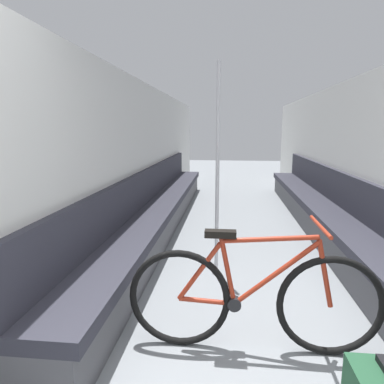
{
  "coord_description": "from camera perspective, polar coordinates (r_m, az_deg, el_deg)",
  "views": [
    {
      "loc": [
        -0.18,
        -0.85,
        1.45
      ],
      "look_at": [
        -0.46,
        1.79,
        0.96
      ],
      "focal_mm": 32.0,
      "sensor_mm": 36.0,
      "label": 1
    }
  ],
  "objects": [
    {
      "name": "wall_left",
      "position": [
        5.01,
        -8.27,
        5.75
      ],
      "size": [
        0.1,
        11.18,
        2.09
      ],
      "primitive_type": "cube",
      "color": "silver",
      "rests_on": "ground"
    },
    {
      "name": "wall_right",
      "position": [
        5.11,
        24.36,
        5.02
      ],
      "size": [
        0.1,
        11.18,
        2.09
      ],
      "primitive_type": "cube",
      "color": "silver",
      "rests_on": "ground"
    },
    {
      "name": "bench_seat_row_left",
      "position": [
        5.01,
        -5.32,
        -2.98
      ],
      "size": [
        0.48,
        6.7,
        0.88
      ],
      "color": "#4C4C51",
      "rests_on": "ground"
    },
    {
      "name": "bench_seat_row_right",
      "position": [
        5.09,
        21.14,
        -3.44
      ],
      "size": [
        0.48,
        6.7,
        0.88
      ],
      "color": "#4C4C51",
      "rests_on": "ground"
    },
    {
      "name": "bicycle",
      "position": [
        2.36,
        10.1,
        -17.12
      ],
      "size": [
        1.65,
        0.46,
        0.88
      ],
      "rotation": [
        0.0,
        0.0,
        0.32
      ],
      "color": "black",
      "rests_on": "ground"
    },
    {
      "name": "grab_pole_near",
      "position": [
        3.31,
        4.26,
        2.75
      ],
      "size": [
        0.08,
        0.08,
        2.07
      ],
      "color": "gray",
      "rests_on": "ground"
    }
  ]
}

